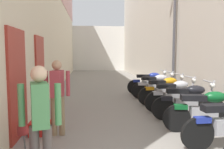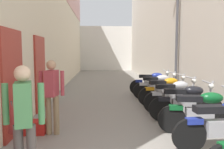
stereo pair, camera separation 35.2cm
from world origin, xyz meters
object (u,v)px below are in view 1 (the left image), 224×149
at_px(motorcycle_seventh, 156,85).
at_px(plastic_crate, 40,128).
at_px(motorcycle_third, 207,110).
at_px(motorcycle_fourth, 188,101).
at_px(pedestrian_by_doorway, 40,118).
at_px(pedestrian_mid_alley, 57,92).
at_px(motorcycle_fifth, 175,94).
at_px(umbrella_leaning, 21,118).
at_px(street_lamp, 172,21).
at_px(motorcycle_eighth, 150,82).
at_px(motorcycle_sixth, 165,90).

distance_m(motorcycle_seventh, plastic_crate, 4.99).
xyz_separation_m(motorcycle_third, motorcycle_fourth, (0.00, 0.91, 0.00)).
bearing_deg(plastic_crate, pedestrian_by_doorway, -78.16).
bearing_deg(motorcycle_seventh, plastic_crate, -135.36).
relative_size(motorcycle_fourth, pedestrian_mid_alley, 1.18).
distance_m(motorcycle_fifth, motorcycle_seventh, 1.89).
bearing_deg(motorcycle_third, pedestrian_mid_alley, 177.19).
xyz_separation_m(pedestrian_by_doorway, umbrella_leaning, (-0.48, 0.89, -0.24)).
bearing_deg(street_lamp, plastic_crate, -137.57).
distance_m(motorcycle_seventh, motorcycle_eighth, 0.87).
relative_size(umbrella_leaning, street_lamp, 0.19).
distance_m(motorcycle_fifth, street_lamp, 3.41).
distance_m(motorcycle_seventh, pedestrian_by_doorway, 6.32).
bearing_deg(pedestrian_mid_alley, motorcycle_seventh, 48.31).
height_order(motorcycle_fourth, street_lamp, street_lamp).
bearing_deg(motorcycle_fourth, street_lamp, 77.49).
height_order(motorcycle_fourth, pedestrian_mid_alley, pedestrian_mid_alley).
xyz_separation_m(motorcycle_seventh, pedestrian_by_doorway, (-3.12, -5.48, 0.42)).
distance_m(motorcycle_third, motorcycle_sixth, 2.70).
xyz_separation_m(pedestrian_mid_alley, umbrella_leaning, (-0.44, -1.04, -0.24)).
bearing_deg(motorcycle_fifth, pedestrian_by_doorway, -130.98).
relative_size(motorcycle_fourth, umbrella_leaning, 1.91).
xyz_separation_m(motorcycle_eighth, street_lamp, (0.71, -0.49, 2.44)).
relative_size(motorcycle_fourth, motorcycle_seventh, 1.00).
distance_m(motorcycle_fifth, motorcycle_eighth, 2.76).
bearing_deg(umbrella_leaning, motorcycle_third, 13.82).
bearing_deg(pedestrian_mid_alley, street_lamp, 45.50).
relative_size(motorcycle_fifth, motorcycle_seventh, 1.00).
relative_size(motorcycle_eighth, pedestrian_mid_alley, 1.18).
xyz_separation_m(motorcycle_fifth, pedestrian_by_doorway, (-3.12, -3.59, 0.42)).
bearing_deg(plastic_crate, motorcycle_seventh, 44.64).
distance_m(pedestrian_mid_alley, plastic_crate, 0.86).
relative_size(motorcycle_sixth, pedestrian_mid_alley, 1.18).
relative_size(motorcycle_third, motorcycle_seventh, 1.00).
relative_size(motorcycle_third, motorcycle_fifth, 1.00).
bearing_deg(motorcycle_third, motorcycle_fourth, 90.00).
relative_size(motorcycle_eighth, street_lamp, 0.36).
bearing_deg(umbrella_leaning, plastic_crate, 86.70).
height_order(motorcycle_seventh, street_lamp, street_lamp).
distance_m(motorcycle_eighth, pedestrian_mid_alley, 5.45).
height_order(motorcycle_eighth, pedestrian_mid_alley, pedestrian_mid_alley).
height_order(motorcycle_third, motorcycle_fourth, same).
height_order(motorcycle_fourth, plastic_crate, motorcycle_fourth).
bearing_deg(motorcycle_sixth, motorcycle_third, -90.00).
bearing_deg(motorcycle_third, pedestrian_by_doorway, -150.35).
bearing_deg(motorcycle_fourth, motorcycle_sixth, 90.00).
bearing_deg(street_lamp, pedestrian_by_doorway, -123.11).
height_order(motorcycle_third, umbrella_leaning, motorcycle_third).
distance_m(motorcycle_fourth, motorcycle_fifth, 0.91).
xyz_separation_m(motorcycle_sixth, motorcycle_seventh, (0.00, 1.01, 0.00)).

